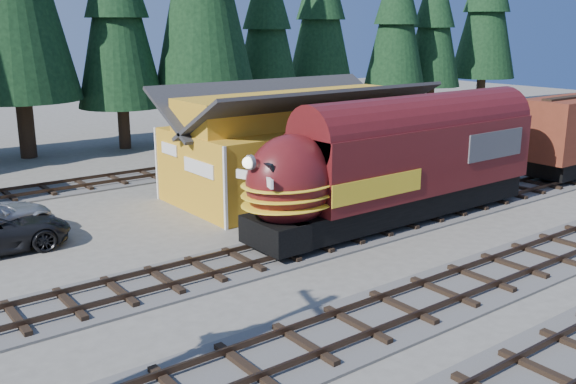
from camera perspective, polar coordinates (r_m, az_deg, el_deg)
ground at (r=24.47m, az=16.30°, el=-4.95°), size 120.00×120.00×0.00m
track_siding at (r=34.62m, az=20.95°, el=0.45°), size 68.00×3.20×0.33m
track_spur at (r=33.61m, az=-20.94°, el=0.05°), size 32.00×3.20×0.33m
depot at (r=30.88m, az=0.90°, el=5.32°), size 12.80×7.00×5.30m
locomotive at (r=26.05m, az=9.20°, el=1.99°), size 14.51×2.88×3.94m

